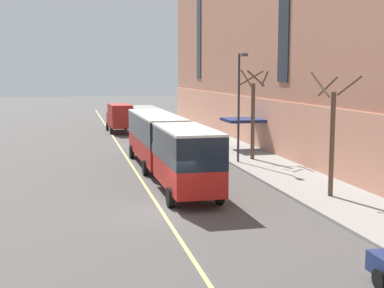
% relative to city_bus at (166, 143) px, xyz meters
% --- Properties ---
extents(ground_plane, '(260.00, 260.00, 0.00)m').
position_rel_city_bus_xyz_m(ground_plane, '(-1.47, -8.67, -2.13)').
color(ground_plane, '#4C4947').
extents(sidewalk, '(4.62, 160.00, 0.15)m').
position_rel_city_bus_xyz_m(sidewalk, '(7.61, -5.67, -2.05)').
color(sidewalk, gray).
rests_on(sidewalk, ground).
extents(city_bus, '(2.98, 19.01, 3.67)m').
position_rel_city_bus_xyz_m(city_bus, '(0.00, 0.00, 0.00)').
color(city_bus, red).
rests_on(city_bus, ground).
extents(parked_car_green_0, '(2.01, 4.63, 1.56)m').
position_rel_city_bus_xyz_m(parked_car_green_0, '(3.95, 21.19, -1.34)').
color(parked_car_green_0, '#23603D').
rests_on(parked_car_green_0, ground).
extents(parked_car_champagne_1, '(1.99, 4.65, 1.56)m').
position_rel_city_bus_xyz_m(parked_car_champagne_1, '(4.07, 6.16, -1.34)').
color(parked_car_champagne_1, '#BCAD89').
rests_on(parked_car_champagne_1, ground).
extents(box_truck, '(2.55, 6.75, 3.16)m').
position_rel_city_bus_xyz_m(box_truck, '(-0.72, 25.78, -0.36)').
color(box_truck, maroon).
rests_on(box_truck, ground).
extents(street_tree_mid_block, '(2.09, 2.04, 6.43)m').
position_rel_city_bus_xyz_m(street_tree_mid_block, '(7.33, -7.99, 1.25)').
color(street_tree_mid_block, brown).
rests_on(street_tree_mid_block, sidewalk).
extents(street_tree_far_uptown, '(1.94, 2.07, 6.62)m').
position_rel_city_bus_xyz_m(street_tree_far_uptown, '(7.34, 4.44, 1.51)').
color(street_tree_far_uptown, brown).
rests_on(street_tree_far_uptown, sidewalk).
extents(street_lamp, '(0.36, 1.48, 7.75)m').
position_rel_city_bus_xyz_m(street_lamp, '(5.90, 3.23, 2.70)').
color(street_lamp, '#2D2D30').
rests_on(street_lamp, sidewalk).
extents(lane_centerline, '(0.16, 140.00, 0.01)m').
position_rel_city_bus_xyz_m(lane_centerline, '(-1.70, -5.67, -2.12)').
color(lane_centerline, '#E0D66B').
rests_on(lane_centerline, ground).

